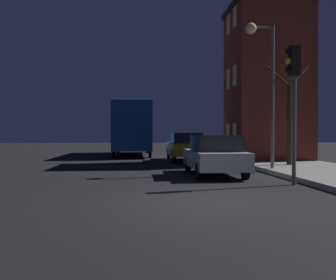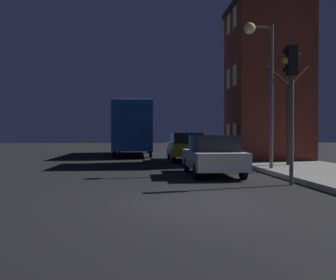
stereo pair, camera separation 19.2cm
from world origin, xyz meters
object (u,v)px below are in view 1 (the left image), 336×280
object	(u,v)px
bare_tree	(290,115)
bus	(132,125)
streetlamp	(263,65)
traffic_light	(293,85)
car_near_lane	(214,155)
car_mid_lane	(185,146)

from	to	relation	value
bare_tree	bus	distance (m)	13.49
streetlamp	traffic_light	distance (m)	3.99
car_near_lane	car_mid_lane	bearing A→B (deg)	90.39
traffic_light	car_mid_lane	xyz separation A→B (m)	(-1.84, 10.55, -2.14)
car_near_lane	car_mid_lane	distance (m)	7.75
bus	car_near_lane	distance (m)	14.43
bare_tree	car_near_lane	world-z (taller)	bare_tree
traffic_light	bare_tree	bearing A→B (deg)	67.98
bare_tree	car_mid_lane	world-z (taller)	bare_tree
traffic_light	bare_tree	xyz separation A→B (m)	(2.15, 5.33, -0.61)
bare_tree	car_mid_lane	xyz separation A→B (m)	(-4.00, 5.22, -1.53)
streetlamp	traffic_light	world-z (taller)	streetlamp
streetlamp	bare_tree	world-z (taller)	streetlamp
car_near_lane	bus	bearing A→B (deg)	102.61
streetlamp	bare_tree	xyz separation A→B (m)	(1.79, 1.58, -1.92)
bus	car_near_lane	bearing A→B (deg)	-77.39
car_near_lane	car_mid_lane	world-z (taller)	car_mid_lane
car_mid_lane	traffic_light	bearing A→B (deg)	-80.10
streetlamp	bus	world-z (taller)	streetlamp
streetlamp	car_mid_lane	size ratio (longest dim) A/B	1.22
traffic_light	bus	xyz separation A→B (m)	(-4.92, 16.81, -0.76)
traffic_light	bare_tree	world-z (taller)	bare_tree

